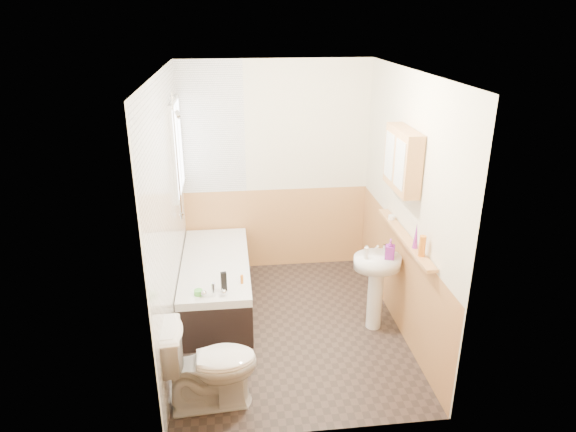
# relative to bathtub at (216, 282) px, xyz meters

# --- Properties ---
(floor) EXTENTS (2.80, 2.80, 0.00)m
(floor) POSITION_rel_bathtub_xyz_m (0.73, -0.52, -0.28)
(floor) COLOR #2B221E
(floor) RESTS_ON ground
(ceiling) EXTENTS (2.80, 2.80, 0.00)m
(ceiling) POSITION_rel_bathtub_xyz_m (0.73, -0.52, 2.22)
(ceiling) COLOR white
(ceiling) RESTS_ON ground
(wall_back) EXTENTS (2.20, 0.02, 2.50)m
(wall_back) POSITION_rel_bathtub_xyz_m (0.73, 0.89, 0.97)
(wall_back) COLOR #EDE5C4
(wall_back) RESTS_ON ground
(wall_front) EXTENTS (2.20, 0.02, 2.50)m
(wall_front) POSITION_rel_bathtub_xyz_m (0.73, -1.93, 0.97)
(wall_front) COLOR #EDE5C4
(wall_front) RESTS_ON ground
(wall_left) EXTENTS (0.02, 2.80, 2.50)m
(wall_left) POSITION_rel_bathtub_xyz_m (-0.38, -0.52, 0.97)
(wall_left) COLOR #EDE5C4
(wall_left) RESTS_ON ground
(wall_right) EXTENTS (0.02, 2.80, 2.50)m
(wall_right) POSITION_rel_bathtub_xyz_m (1.84, -0.52, 0.97)
(wall_right) COLOR #EDE5C4
(wall_right) RESTS_ON ground
(wainscot_right) EXTENTS (0.01, 2.80, 1.00)m
(wainscot_right) POSITION_rel_bathtub_xyz_m (1.82, -0.52, 0.22)
(wainscot_right) COLOR tan
(wainscot_right) RESTS_ON wall_right
(wainscot_front) EXTENTS (2.20, 0.01, 1.00)m
(wainscot_front) POSITION_rel_bathtub_xyz_m (0.73, -1.91, 0.22)
(wainscot_front) COLOR tan
(wainscot_front) RESTS_ON wall_front
(wainscot_back) EXTENTS (2.20, 0.01, 1.00)m
(wainscot_back) POSITION_rel_bathtub_xyz_m (0.73, 0.87, 0.22)
(wainscot_back) COLOR tan
(wainscot_back) RESTS_ON wall_back
(tile_cladding_left) EXTENTS (0.01, 2.80, 2.50)m
(tile_cladding_left) POSITION_rel_bathtub_xyz_m (-0.36, -0.52, 0.97)
(tile_cladding_left) COLOR white
(tile_cladding_left) RESTS_ON wall_left
(tile_return_back) EXTENTS (0.75, 0.01, 1.50)m
(tile_return_back) POSITION_rel_bathtub_xyz_m (0.01, 0.86, 1.47)
(tile_return_back) COLOR white
(tile_return_back) RESTS_ON wall_back
(window) EXTENTS (0.03, 0.79, 0.99)m
(window) POSITION_rel_bathtub_xyz_m (-0.33, 0.43, 1.37)
(window) COLOR white
(window) RESTS_ON wall_left
(bathtub) EXTENTS (0.70, 1.68, 0.67)m
(bathtub) POSITION_rel_bathtub_xyz_m (0.00, 0.00, 0.00)
(bathtub) COLOR black
(bathtub) RESTS_ON floor
(shower_riser) EXTENTS (0.11, 0.09, 1.29)m
(shower_riser) POSITION_rel_bathtub_xyz_m (-0.31, 0.09, 1.45)
(shower_riser) COLOR silver
(shower_riser) RESTS_ON wall_left
(toilet) EXTENTS (0.80, 0.48, 0.75)m
(toilet) POSITION_rel_bathtub_xyz_m (-0.03, -1.52, 0.10)
(toilet) COLOR white
(toilet) RESTS_ON floor
(sink) EXTENTS (0.46, 0.37, 0.89)m
(sink) POSITION_rel_bathtub_xyz_m (1.57, -0.61, 0.28)
(sink) COLOR white
(sink) RESTS_ON floor
(pine_shelf) EXTENTS (0.10, 1.37, 0.03)m
(pine_shelf) POSITION_rel_bathtub_xyz_m (1.77, -0.73, 0.76)
(pine_shelf) COLOR tan
(pine_shelf) RESTS_ON wall_right
(medicine_cabinet) EXTENTS (0.16, 0.62, 0.56)m
(medicine_cabinet) POSITION_rel_bathtub_xyz_m (1.74, -0.58, 1.45)
(medicine_cabinet) COLOR tan
(medicine_cabinet) RESTS_ON wall_right
(foam_can) EXTENTS (0.06, 0.06, 0.18)m
(foam_can) POSITION_rel_bathtub_xyz_m (1.77, -1.16, 0.87)
(foam_can) COLOR orange
(foam_can) RESTS_ON pine_shelf
(green_bottle) EXTENTS (0.06, 0.06, 0.24)m
(green_bottle) POSITION_rel_bathtub_xyz_m (1.77, -1.00, 0.89)
(green_bottle) COLOR purple
(green_bottle) RESTS_ON pine_shelf
(black_jar) EXTENTS (0.08, 0.08, 0.04)m
(black_jar) POSITION_rel_bathtub_xyz_m (1.77, -0.33, 0.80)
(black_jar) COLOR silver
(black_jar) RESTS_ON pine_shelf
(soap_bottle) EXTENTS (0.14, 0.21, 0.09)m
(soap_bottle) POSITION_rel_bathtub_xyz_m (1.67, -0.66, 0.56)
(soap_bottle) COLOR purple
(soap_bottle) RESTS_ON sink
(clear_bottle) EXTENTS (0.04, 0.04, 0.11)m
(clear_bottle) POSITION_rel_bathtub_xyz_m (1.44, -0.64, 0.57)
(clear_bottle) COLOR silver
(clear_bottle) RESTS_ON sink
(blue_gel) EXTENTS (0.06, 0.04, 0.19)m
(blue_gel) POSITION_rel_bathtub_xyz_m (0.10, -0.65, 0.35)
(blue_gel) COLOR black
(blue_gel) RESTS_ON bathtub
(cream_jar) EXTENTS (0.10, 0.10, 0.05)m
(cream_jar) POSITION_rel_bathtub_xyz_m (-0.14, -0.69, 0.28)
(cream_jar) COLOR #59C647
(cream_jar) RESTS_ON bathtub
(orange_bottle) EXTENTS (0.03, 0.03, 0.09)m
(orange_bottle) POSITION_rel_bathtub_xyz_m (0.27, -0.52, 0.30)
(orange_bottle) COLOR orange
(orange_bottle) RESTS_ON bathtub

